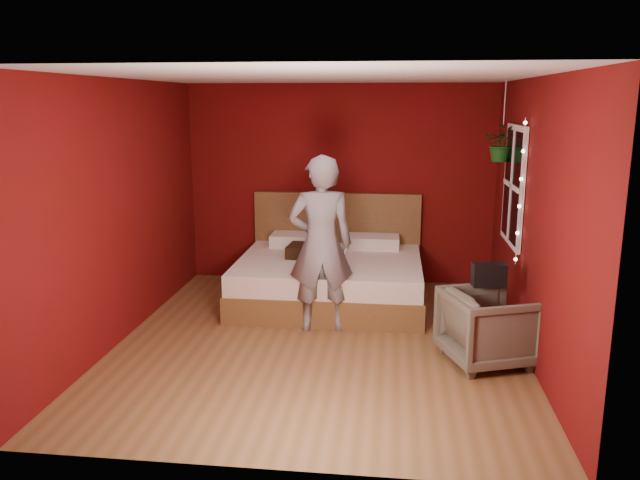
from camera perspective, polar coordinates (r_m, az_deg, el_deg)
The scene contains 10 objects.
floor at distance 6.38m, azimuth -0.05°, elevation -9.30°, with size 4.50×4.50×0.00m, color brown.
room_walls at distance 5.96m, azimuth -0.05°, elevation 5.85°, with size 4.04×4.54×2.62m.
window at distance 6.95m, azimuth 17.25°, elevation 4.77°, with size 0.05×0.97×1.27m.
fairy_lights at distance 6.43m, azimuth 17.84°, elevation 4.14°, with size 0.04×0.04×1.45m.
bed at distance 7.57m, azimuth 0.98°, elevation -3.22°, with size 2.19×1.86×1.20m.
person at distance 6.46m, azimuth 0.07°, elevation -0.38°, with size 0.68×0.44×1.85m, color gray.
armchair at distance 5.99m, azimuth 15.10°, elevation -7.71°, with size 0.74×0.76×0.69m, color #686652.
handbag at distance 6.02m, azimuth 15.18°, elevation -3.09°, with size 0.31×0.15×0.22m, color black.
throw_pillow at distance 7.48m, azimuth -1.36°, elevation -0.99°, with size 0.40×0.40×0.14m, color black.
hanging_plant at distance 7.22m, azimuth 16.33°, elevation 8.49°, with size 0.44×0.41×0.88m.
Camera 1 is at (0.70, -5.87, 2.39)m, focal length 35.00 mm.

